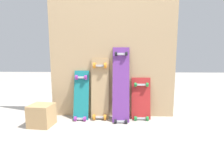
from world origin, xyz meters
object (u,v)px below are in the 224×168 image
at_px(skateboard_teal, 81,98).
at_px(skateboard_red, 141,101).
at_px(wooden_crate, 42,115).
at_px(skateboard_natural, 100,91).
at_px(skateboard_purple, 121,87).

bearing_deg(skateboard_teal, skateboard_red, 2.01).
bearing_deg(skateboard_teal, wooden_crate, -147.04).
bearing_deg(skateboard_teal, skateboard_natural, 6.28).
bearing_deg(wooden_crate, skateboard_purple, 14.42).
bearing_deg(skateboard_natural, skateboard_teal, -173.72).
bearing_deg(skateboard_purple, skateboard_red, 12.50).
height_order(skateboard_natural, skateboard_red, skateboard_natural).
relative_size(skateboard_teal, skateboard_natural, 0.82).
height_order(skateboard_purple, wooden_crate, skateboard_purple).
distance_m(skateboard_natural, skateboard_red, 0.53).
height_order(skateboard_teal, skateboard_red, skateboard_teal).
distance_m(skateboard_teal, skateboard_purple, 0.52).
xyz_separation_m(skateboard_teal, wooden_crate, (-0.40, -0.26, -0.14)).
relative_size(skateboard_teal, skateboard_red, 1.14).
distance_m(skateboard_teal, skateboard_natural, 0.25).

